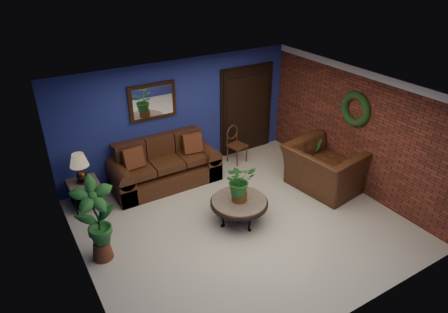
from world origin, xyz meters
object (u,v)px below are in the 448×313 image
coffee_table (239,203)px  end_table (84,188)px  table_lamp (79,165)px  sofa (164,168)px  armchair (324,168)px  side_chair (235,142)px

coffee_table → end_table: size_ratio=1.80×
table_lamp → end_table: bearing=-63.4°
sofa → armchair: sofa is taller
table_lamp → armchair: 4.86m
end_table → side_chair: (3.51, 0.06, 0.09)m
table_lamp → side_chair: size_ratio=0.67×
side_chair → armchair: bearing=-77.9°
sofa → side_chair: sofa is taller
table_lamp → armchair: (4.45, -1.91, -0.45)m
coffee_table → end_table: (-2.31, 1.96, 0.01)m
end_table → armchair: armchair is taller
table_lamp → side_chair: bearing=1.0°
sofa → table_lamp: table_lamp is taller
table_lamp → side_chair: 3.54m
coffee_table → side_chair: bearing=59.2°
coffee_table → sofa: bearing=107.6°
sofa → table_lamp: size_ratio=3.84×
side_chair → table_lamp: bearing=167.8°
end_table → armchair: (4.45, -1.91, 0.06)m
sofa → side_chair: (1.84, 0.03, 0.17)m
table_lamp → sofa: bearing=1.2°
sofa → side_chair: bearing=0.9°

